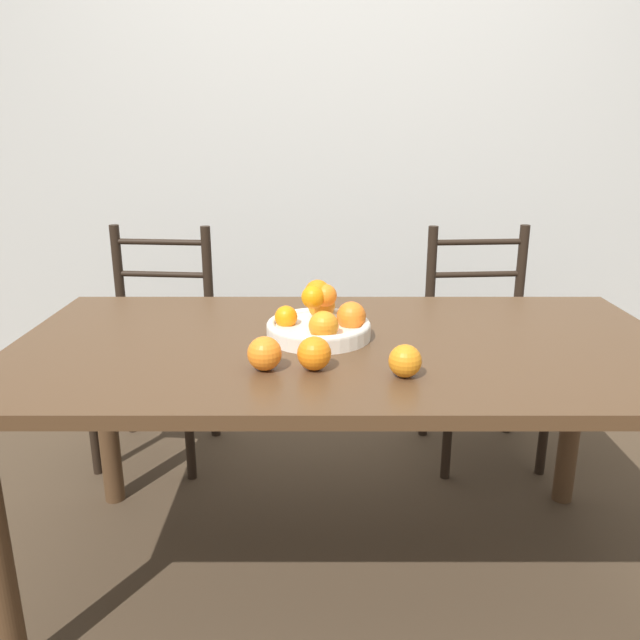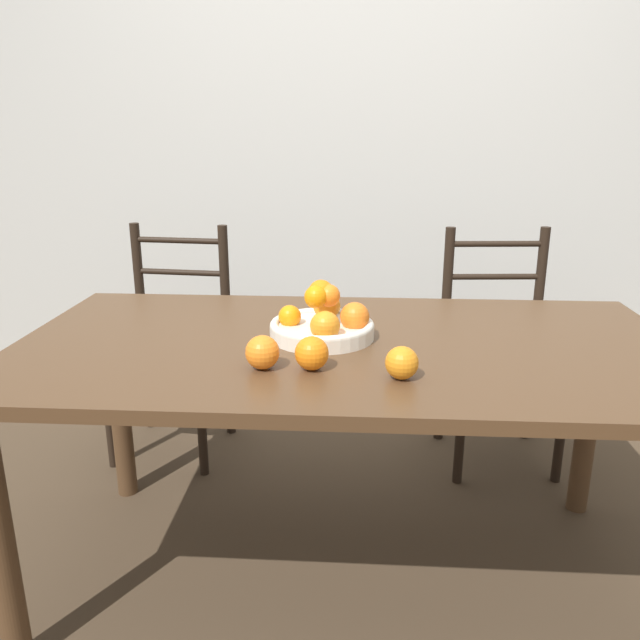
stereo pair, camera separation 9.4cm
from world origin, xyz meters
TOP-DOWN VIEW (x-y plane):
  - ground_plane at (0.00, 0.00)m, footprint 12.00×12.00m
  - wall_back at (0.00, 1.51)m, footprint 8.00×0.06m
  - dining_table at (0.00, 0.00)m, footprint 1.80×0.93m
  - fruit_bowl at (-0.07, 0.03)m, footprint 0.29×0.29m
  - orange_loose_0 at (-0.20, -0.22)m, footprint 0.08×0.08m
  - orange_loose_1 at (-0.08, -0.21)m, footprint 0.08×0.08m
  - orange_loose_2 at (0.13, -0.26)m, footprint 0.08×0.08m
  - chair_left at (-0.73, 0.77)m, footprint 0.46×0.44m
  - chair_right at (0.59, 0.77)m, footprint 0.45×0.43m

SIDE VIEW (x-z plane):
  - ground_plane at x=0.00m, z-range 0.00..0.00m
  - chair_left at x=-0.73m, z-range -0.01..0.91m
  - chair_right at x=0.59m, z-range -0.01..0.91m
  - dining_table at x=0.00m, z-range 0.28..1.03m
  - orange_loose_2 at x=0.13m, z-range 0.74..0.82m
  - orange_loose_1 at x=-0.08m, z-range 0.74..0.83m
  - orange_loose_0 at x=-0.20m, z-range 0.74..0.83m
  - fruit_bowl at x=-0.07m, z-range 0.71..0.87m
  - wall_back at x=0.00m, z-range 0.00..2.60m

